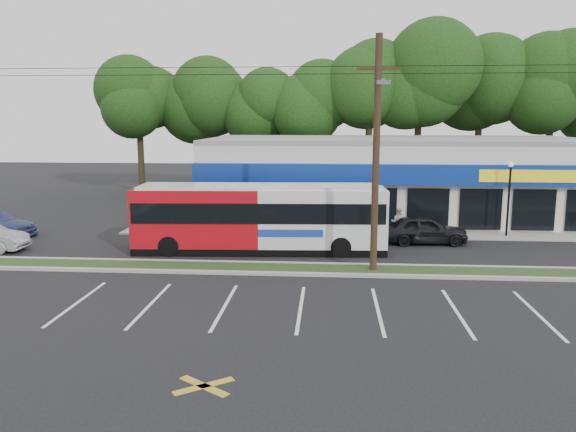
% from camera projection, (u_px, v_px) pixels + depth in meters
% --- Properties ---
extents(ground, '(120.00, 120.00, 0.00)m').
position_uv_depth(ground, '(303.00, 277.00, 23.65)').
color(ground, black).
rests_on(ground, ground).
extents(grass_strip, '(40.00, 1.60, 0.12)m').
position_uv_depth(grass_strip, '(304.00, 269.00, 24.62)').
color(grass_strip, '#1C3515').
rests_on(grass_strip, ground).
extents(curb_south, '(40.00, 0.25, 0.14)m').
position_uv_depth(curb_south, '(303.00, 274.00, 23.79)').
color(curb_south, '#9E9E93').
rests_on(curb_south, ground).
extents(curb_north, '(40.00, 0.25, 0.14)m').
position_uv_depth(curb_north, '(305.00, 264.00, 25.46)').
color(curb_north, '#9E9E93').
rests_on(curb_north, ground).
extents(sidewalk, '(32.00, 2.20, 0.10)m').
position_uv_depth(sidewalk, '(398.00, 234.00, 32.12)').
color(sidewalk, '#9E9E93').
rests_on(sidewalk, ground).
extents(strip_mall, '(25.00, 12.55, 5.30)m').
position_uv_depth(strip_mall, '(394.00, 177.00, 38.43)').
color(strip_mall, silver).
rests_on(strip_mall, ground).
extents(utility_pole, '(50.00, 2.77, 10.00)m').
position_uv_depth(utility_pole, '(372.00, 147.00, 23.43)').
color(utility_pole, black).
rests_on(utility_pole, ground).
extents(lamp_post, '(0.30, 0.30, 4.25)m').
position_uv_depth(lamp_post, '(509.00, 190.00, 31.04)').
color(lamp_post, black).
rests_on(lamp_post, ground).
extents(tree_line, '(46.76, 6.76, 11.83)m').
position_uv_depth(tree_line, '(365.00, 97.00, 47.46)').
color(tree_line, black).
rests_on(tree_line, ground).
extents(metrobus, '(12.58, 3.28, 3.35)m').
position_uv_depth(metrobus, '(260.00, 216.00, 27.94)').
color(metrobus, '#AF0D17').
rests_on(metrobus, ground).
extents(car_dark, '(4.54, 2.02, 1.52)m').
position_uv_depth(car_dark, '(424.00, 230.00, 29.85)').
color(car_dark, black).
rests_on(car_dark, ground).
extents(pedestrian_a, '(0.66, 0.49, 1.65)m').
position_uv_depth(pedestrian_a, '(346.00, 222.00, 31.72)').
color(pedestrian_a, beige).
rests_on(pedestrian_a, ground).
extents(pedestrian_b, '(0.97, 0.85, 1.68)m').
position_uv_depth(pedestrian_b, '(398.00, 222.00, 31.50)').
color(pedestrian_b, beige).
rests_on(pedestrian_b, ground).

